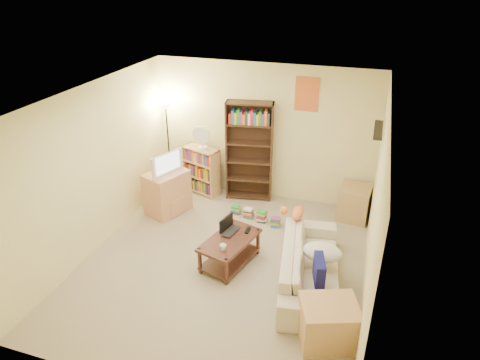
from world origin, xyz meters
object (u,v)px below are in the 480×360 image
Objects in this scene: floor_lamp at (167,121)px; end_cabinet at (328,323)px; short_bookshelf at (201,170)px; side_table at (354,203)px; tv_stand at (167,192)px; sofa at (310,266)px; desk_fan at (202,137)px; mug at (223,247)px; laptop at (234,232)px; tall_bookshelf at (249,149)px; television at (165,163)px; coffee_table at (230,248)px; tabby_cat at (295,212)px.

end_cabinet is at bearing -40.92° from floor_lamp.
short_bookshelf reaches higher than side_table.
sofa is at bearing -0.84° from tv_stand.
tv_stand is 0.44× the size of floor_lamp.
desk_fan is at bearing -4.36° from floor_lamp.
sofa is 1.22m from mug.
laptop is 2.18m from short_bookshelf.
tall_bookshelf is 3.65m from end_cabinet.
television is at bearing 58.30° from sofa.
laptop is 0.49× the size of tv_stand.
side_table reaches higher than end_cabinet.
television reaches higher than sofa.
sofa is 2.96m from tv_stand.
television is (-1.54, 1.08, 0.68)m from coffee_table.
short_bookshelf reaches higher than mug.
sofa reaches higher than coffee_table.
coffee_table is at bearing -173.23° from laptop.
coffee_table is 0.34m from mug.
side_table is (1.94, -0.16, -0.69)m from tall_bookshelf.
television is at bearing -113.04° from desk_fan.
end_cabinet is (-0.07, -2.90, -0.03)m from side_table.
short_bookshelf is 0.53× the size of floor_lamp.
sofa reaches higher than end_cabinet.
laptop is at bearing -89.71° from tall_bookshelf.
desk_fan is (-2.01, 1.27, 0.50)m from tabby_cat.
tall_bookshelf reaches higher than side_table.
floor_lamp is at bearing 47.98° from sofa.
coffee_table is at bearing -102.96° from television.
sofa is at bearing -64.13° from tall_bookshelf.
tv_stand reaches higher than laptop.
end_cabinet is (2.74, -2.94, -0.88)m from desk_fan.
tall_bookshelf reaches higher than coffee_table.
coffee_table is 1.88m from tv_stand.
laptop is 1.80m from tv_stand.
desk_fan is (-2.37, 1.98, 0.86)m from sofa.
tabby_cat is at bearing 18.61° from sofa.
tv_stand reaches higher than coffee_table.
coffee_table is 0.57× the size of tall_bookshelf.
coffee_table is (-1.19, 0.08, -0.01)m from sofa.
laptop is at bearing 100.98° from coffee_table.
tv_stand is (-1.53, 1.36, -0.09)m from mug.
desk_fan reaches higher than short_bookshelf.
short_bookshelf is 1.13m from floor_lamp.
tabby_cat is 0.25× the size of tall_bookshelf.
coffee_table is 2.17m from tall_bookshelf.
mug is 2.05m from tv_stand.
television is 0.35× the size of tall_bookshelf.
tv_stand is 0.41× the size of tall_bookshelf.
sofa is 2.72× the size of tv_stand.
coffee_table is at bearing -90.83° from tall_bookshelf.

